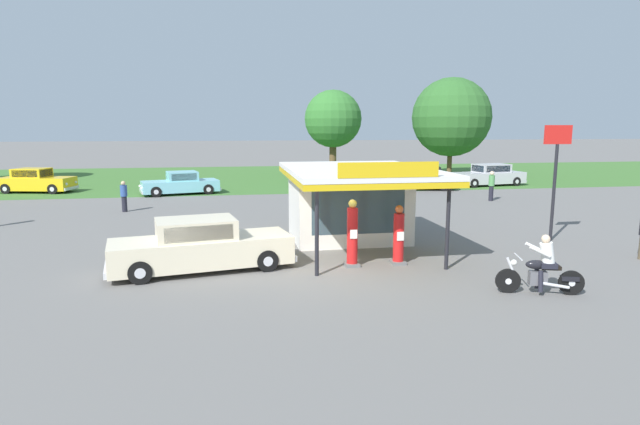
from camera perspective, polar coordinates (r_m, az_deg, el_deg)
The scene contains 17 objects.
ground_plane at distance 15.66m, azimuth 0.26°, elevation -6.44°, with size 300.00×300.00×0.00m, color slate.
grass_verge_strip at distance 45.11m, azimuth -6.42°, elevation 4.00°, with size 120.00×24.00×0.01m, color #3D6B2D.
service_station_kiosk at distance 19.32m, azimuth 3.40°, elevation 1.69°, with size 4.92×7.11×3.33m.
gas_pump_nearside at distance 15.90m, azimuth 3.63°, elevation -2.61°, with size 0.44×0.44×2.11m.
gas_pump_offside at distance 16.33m, azimuth 8.76°, elevation -2.76°, with size 0.44×0.44×1.89m.
motorcycle_with_rider at distance 14.53m, azimuth 23.51°, elevation -5.85°, with size 2.17×0.87×1.58m.
featured_classic_sedan at distance 15.91m, azimuth -13.13°, elevation -3.74°, with size 5.74×2.77×1.59m.
parked_car_back_row_far_left at distance 37.77m, azimuth 0.79°, elevation 4.00°, with size 5.51×1.90×1.47m.
parked_car_second_row_spare at distance 38.88m, azimuth -29.13°, elevation 3.04°, with size 5.08×2.82×1.60m.
parked_car_back_row_left at distance 34.31m, azimuth -15.29°, elevation 3.09°, with size 5.24×3.04×1.47m.
parked_car_back_row_centre at distance 36.24m, azimuth 10.84°, elevation 3.71°, with size 5.50×2.88×1.61m.
parked_car_back_row_right at distance 39.98m, azimuth 18.31°, elevation 3.92°, with size 5.75×2.65×1.59m.
bystander_chatting_near_pumps at distance 31.68m, azimuth 18.58°, elevation 2.91°, with size 0.34×0.34×1.75m.
bystander_admiring_sedan at distance 28.01m, azimuth -21.03°, elevation 1.76°, with size 0.34×0.34×1.58m.
tree_oak_far_right at distance 45.18m, azimuth 1.46°, elevation 10.37°, with size 4.97×4.97×7.49m.
tree_oak_left at distance 47.11m, azimuth 14.42°, elevation 10.10°, with size 6.89×6.89×8.59m.
roadside_pole_sign at distance 21.14m, azimuth 24.84°, elevation 5.14°, with size 1.10×0.12×4.37m.
Camera 1 is at (-2.63, -14.82, 4.31)m, focal length 28.69 mm.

